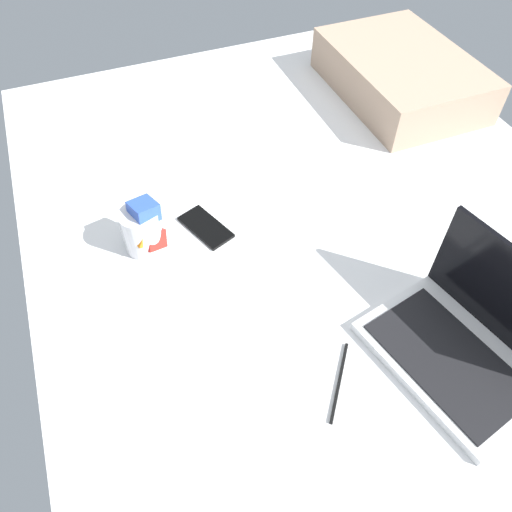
{
  "coord_description": "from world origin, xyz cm",
  "views": [
    {
      "loc": [
        73.99,
        -46.54,
        105.68
      ],
      "look_at": [
        10.17,
        -21.11,
        24.0
      ],
      "focal_mm": 34.65,
      "sensor_mm": 36.0,
      "label": 1
    }
  ],
  "objects": [
    {
      "name": "charger_cable",
      "position": [
        40.69,
        -16.17,
        18.3
      ],
      "size": [
        13.74,
        10.97,
        0.6
      ],
      "primitive_type": "cube",
      "rotation": [
        0.0,
        0.0,
        -0.67
      ],
      "color": "black",
      "rests_on": "bed_mattress"
    },
    {
      "name": "bed_mattress",
      "position": [
        0.0,
        0.0,
        9.0
      ],
      "size": [
        180.0,
        140.0,
        18.0
      ],
      "primitive_type": "cube",
      "color": "white",
      "rests_on": "ground"
    },
    {
      "name": "pillow",
      "position": [
        -41.44,
        48.0,
        24.5
      ],
      "size": [
        52.0,
        36.0,
        13.0
      ],
      "primitive_type": "cube",
      "color": "tan",
      "rests_on": "bed_mattress"
    },
    {
      "name": "cell_phone",
      "position": [
        -7.28,
        -27.35,
        18.4
      ],
      "size": [
        15.51,
        11.36,
        0.8
      ],
      "primitive_type": "cube",
      "rotation": [
        0.0,
        0.0,
        5.08
      ],
      "color": "black",
      "rests_on": "bed_mattress"
    },
    {
      "name": "laptop",
      "position": [
        43.98,
        9.25,
        22.41
      ],
      "size": [
        37.11,
        29.45,
        23.0
      ],
      "rotation": [
        0.0,
        0.0,
        0.21
      ],
      "color": "silver",
      "rests_on": "bed_mattress"
    },
    {
      "name": "snack_cup",
      "position": [
        -6.65,
        -42.02,
        24.13
      ],
      "size": [
        9.85,
        9.65,
        14.14
      ],
      "color": "silver",
      "rests_on": "bed_mattress"
    }
  ]
}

